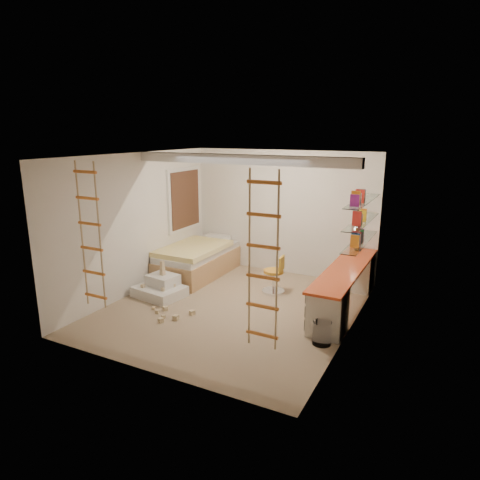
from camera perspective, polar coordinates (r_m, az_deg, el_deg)
The scene contains 15 objects.
floor at distance 7.49m, azimuth -1.06°, elevation -9.07°, with size 4.50×4.50×0.00m, color #9C8165.
ceiling_beam at distance 7.15m, azimuth 0.00°, elevation 10.70°, with size 4.00×0.18×0.16m, color white.
window_frame at distance 9.29m, azimuth -7.48°, elevation 5.41°, with size 0.06×1.15×1.35m, color white.
window_blind at distance 9.27m, azimuth -7.28°, elevation 5.40°, with size 0.02×1.00×1.20m, color #4C2D1E.
rope_ladder_left at distance 6.47m, azimuth -19.29°, elevation 0.47°, with size 0.41×0.04×2.13m, color orange, non-canonical shape.
rope_ladder_right at distance 4.93m, azimuth 3.08°, elevation -2.95°, with size 0.41×0.04×2.13m, color orange, non-canonical shape.
waste_bin at distance 6.37m, azimuth 10.88°, elevation -12.08°, with size 0.27×0.27×0.34m, color white.
desk at distance 7.53m, azimuth 13.78°, elevation -6.04°, with size 0.56×2.80×0.75m.
shelves at distance 7.46m, azimuth 15.91°, elevation 2.38°, with size 0.25×1.80×0.71m.
bed at distance 9.08m, azimuth -5.66°, elevation -2.66°, with size 1.02×2.00×0.69m.
task_lamp at distance 8.24m, azimuth 15.35°, elevation 0.93°, with size 0.14×0.36×0.57m.
swivel_chair at distance 8.10m, azimuth 4.63°, elevation -5.23°, with size 0.48×0.48×0.72m.
play_platform at distance 8.10m, azimuth -10.55°, elevation -6.33°, with size 0.95×0.79×0.38m.
toy_blocks at distance 7.61m, azimuth -10.05°, elevation -7.27°, with size 1.29×1.08×0.65m.
books at distance 7.43m, azimuth 15.98°, elevation 3.45°, with size 0.14×0.64×0.92m.
Camera 1 is at (3.26, -6.05, 2.98)m, focal length 32.00 mm.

